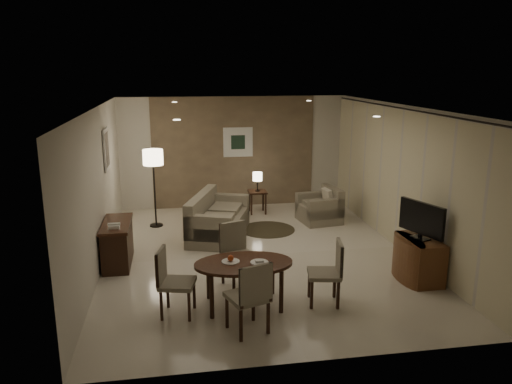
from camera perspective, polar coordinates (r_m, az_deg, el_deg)
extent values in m
cube|color=beige|center=(9.28, 0.21, -7.21)|extent=(5.50, 7.00, 0.00)
cube|color=white|center=(8.67, 0.22, 9.67)|extent=(5.50, 7.00, 0.00)
cube|color=#7D674D|center=(12.28, -2.55, 4.58)|extent=(5.50, 0.00, 2.70)
cube|color=beige|center=(8.85, -17.62, 0.24)|extent=(0.00, 7.00, 2.70)
cube|color=beige|center=(9.72, 16.42, 1.51)|extent=(0.00, 7.00, 2.70)
cube|color=#7D674D|center=(12.26, -2.54, 4.57)|extent=(3.96, 0.03, 2.70)
cylinder|color=black|center=(9.50, 16.57, 9.11)|extent=(0.03, 6.80, 0.03)
cube|color=silver|center=(12.21, -2.07, 5.72)|extent=(0.72, 0.03, 0.72)
cube|color=black|center=(12.20, -2.06, 5.71)|extent=(0.34, 0.01, 0.34)
cube|color=silver|center=(9.92, -16.74, 4.68)|extent=(0.03, 0.60, 0.80)
cube|color=gray|center=(9.92, -16.65, 4.68)|extent=(0.01, 0.46, 0.64)
cylinder|color=white|center=(6.76, -9.04, 8.15)|extent=(0.10, 0.10, 0.01)
cylinder|color=white|center=(7.34, 13.63, 8.38)|extent=(0.10, 0.10, 0.01)
cylinder|color=white|center=(10.35, -9.29, 10.10)|extent=(0.10, 0.10, 0.01)
cylinder|color=white|center=(10.73, 6.07, 10.34)|extent=(0.10, 0.10, 0.01)
cylinder|color=white|center=(7.19, -2.92, -7.94)|extent=(0.26, 0.26, 0.02)
cylinder|color=white|center=(7.15, 0.39, -8.04)|extent=(0.26, 0.26, 0.02)
sphere|color=#AF3914|center=(7.17, -2.92, -7.54)|extent=(0.09, 0.09, 0.09)
cube|color=white|center=(7.14, 0.39, -7.87)|extent=(0.12, 0.08, 0.03)
cylinder|color=#3A3120|center=(10.67, 1.34, -4.30)|extent=(1.16, 1.16, 0.01)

